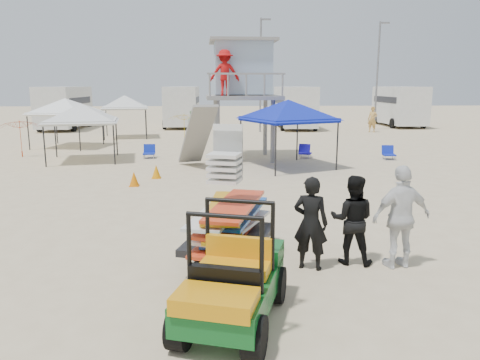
{
  "coord_description": "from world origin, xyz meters",
  "views": [
    {
      "loc": [
        0.06,
        -7.26,
        3.39
      ],
      "look_at": [
        0.5,
        3.0,
        1.3
      ],
      "focal_mm": 35.0,
      "sensor_mm": 36.0,
      "label": 1
    }
  ],
  "objects_px": {
    "surf_trailer": "(228,215)",
    "canopy_blue": "(288,103)",
    "man_left": "(311,223)",
    "utility_cart": "(231,272)",
    "lifeguard_tower": "(241,73)"
  },
  "relations": [
    {
      "from": "surf_trailer",
      "to": "canopy_blue",
      "type": "distance_m",
      "value": 11.11
    },
    {
      "from": "man_left",
      "to": "surf_trailer",
      "type": "bearing_deg",
      "value": 9.53
    },
    {
      "from": "surf_trailer",
      "to": "man_left",
      "type": "height_order",
      "value": "surf_trailer"
    },
    {
      "from": "utility_cart",
      "to": "canopy_blue",
      "type": "height_order",
      "value": "canopy_blue"
    },
    {
      "from": "lifeguard_tower",
      "to": "canopy_blue",
      "type": "distance_m",
      "value": 3.4
    },
    {
      "from": "utility_cart",
      "to": "man_left",
      "type": "bearing_deg",
      "value": 53.21
    },
    {
      "from": "lifeguard_tower",
      "to": "man_left",
      "type": "bearing_deg",
      "value": -87.01
    },
    {
      "from": "utility_cart",
      "to": "surf_trailer",
      "type": "bearing_deg",
      "value": 89.91
    },
    {
      "from": "surf_trailer",
      "to": "man_left",
      "type": "bearing_deg",
      "value": -11.2
    },
    {
      "from": "man_left",
      "to": "canopy_blue",
      "type": "xyz_separation_m",
      "value": [
        1.13,
        10.96,
        1.77
      ]
    },
    {
      "from": "man_left",
      "to": "canopy_blue",
      "type": "height_order",
      "value": "canopy_blue"
    },
    {
      "from": "utility_cart",
      "to": "canopy_blue",
      "type": "xyz_separation_m",
      "value": [
        2.65,
        12.99,
        1.85
      ]
    },
    {
      "from": "man_left",
      "to": "canopy_blue",
      "type": "distance_m",
      "value": 11.16
    },
    {
      "from": "man_left",
      "to": "lifeguard_tower",
      "type": "bearing_deg",
      "value": -66.29
    },
    {
      "from": "lifeguard_tower",
      "to": "canopy_blue",
      "type": "bearing_deg",
      "value": -54.27
    }
  ]
}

